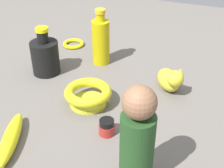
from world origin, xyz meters
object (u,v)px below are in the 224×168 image
banana (11,138)px  cat_figurine (170,79)px  bottle_tall (101,41)px  bowl (88,94)px  person_figure_adult (137,139)px  nail_polish_jar (107,127)px  bangle (73,44)px  bottle_short (45,56)px

banana → cat_figurine: 0.51m
bottle_tall → bowl: bottle_tall is taller
person_figure_adult → bowl: bearing=44.8°
banana → nail_polish_jar: size_ratio=4.44×
cat_figurine → bottle_tall: (0.09, 0.28, 0.05)m
nail_polish_jar → bottle_tall: bearing=25.4°
banana → person_figure_adult: 0.35m
person_figure_adult → bangle: person_figure_adult is taller
bowl → person_figure_adult: bearing=-135.2°
banana → bottle_tall: size_ratio=0.97×
cat_figurine → bottle_short: bearing=96.0°
cat_figurine → bottle_short: (-0.05, 0.43, 0.02)m
bottle_tall → banana: bearing=175.2°
nail_polish_jar → bottle_short: (0.22, 0.32, 0.04)m
banana → bottle_short: bearing=-4.9°
nail_polish_jar → person_figure_adult: size_ratio=0.18×
person_figure_adult → bowl: 0.33m
cat_figurine → person_figure_adult: 0.39m
banana → nail_polish_jar: (0.13, -0.21, 0.00)m
nail_polish_jar → bowl: 0.15m
person_figure_adult → bowl: size_ratio=1.76×
nail_polish_jar → bottle_tall: (0.36, 0.17, 0.07)m
cat_figurine → person_figure_adult: size_ratio=0.49×
nail_polish_jar → bowl: bearing=44.8°
cat_figurine → nail_polish_jar: bearing=158.1°
bangle → bottle_tall: bearing=-119.1°
bottle_tall → bottle_short: bearing=132.6°
banana → bottle_short: bottle_short is taller
bottle_tall → bangle: (0.09, 0.16, -0.08)m
bottle_short → cat_figurine: bearing=-84.0°
bottle_tall → cat_figurine: bearing=-108.4°
cat_figurine → bottle_tall: size_ratio=0.59×
banana → cat_figurine: bearing=-61.2°
bottle_short → nail_polish_jar: bearing=-124.6°
bowl → bottle_short: bearing=61.6°
banana → person_figure_adult: bearing=-110.8°
nail_polish_jar → bangle: (0.45, 0.33, -0.01)m
banana → bowl: (0.23, -0.11, 0.02)m
nail_polish_jar → bottle_short: 0.39m
bottle_short → bangle: 0.24m
nail_polish_jar → bangle: 0.56m
bottle_short → bowl: bottle_short is taller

